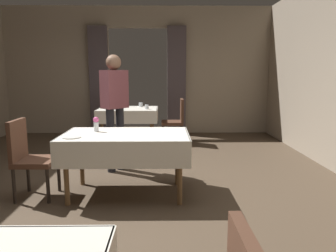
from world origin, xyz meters
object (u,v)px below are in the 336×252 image
(chair_far_right, at_px, (176,119))
(glass_far_d, at_px, (141,105))
(glass_far_c, at_px, (147,107))
(person_waiter_by_doorway, at_px, (115,103))
(flower_vase_mid, at_px, (96,124))
(dining_table_mid, at_px, (126,142))
(glass_far_a, at_px, (112,107))
(dining_table_far, at_px, (128,113))
(plate_mid_b, at_px, (71,137))
(plate_far_b, at_px, (120,108))
(chair_mid_left, at_px, (29,155))

(chair_far_right, relative_size, glass_far_d, 10.22)
(chair_far_right, height_order, glass_far_c, chair_far_right)
(person_waiter_by_doorway, bearing_deg, flower_vase_mid, -97.43)
(dining_table_mid, relative_size, glass_far_d, 16.39)
(dining_table_mid, bearing_deg, glass_far_d, 90.66)
(dining_table_mid, xyz_separation_m, glass_far_d, (-0.03, 3.03, 0.14))
(flower_vase_mid, distance_m, glass_far_c, 2.50)
(glass_far_c, relative_size, person_waiter_by_doorway, 0.05)
(person_waiter_by_doorway, bearing_deg, chair_far_right, 62.58)
(dining_table_mid, relative_size, glass_far_a, 15.48)
(dining_table_far, relative_size, glass_far_c, 13.16)
(flower_vase_mid, distance_m, plate_mid_b, 0.43)
(dining_table_far, distance_m, glass_far_c, 0.45)
(plate_far_b, bearing_deg, dining_table_mid, -80.90)
(plate_far_b, distance_m, glass_far_c, 0.62)
(chair_mid_left, relative_size, plate_far_b, 4.20)
(plate_mid_b, relative_size, glass_far_a, 2.17)
(dining_table_mid, height_order, dining_table_far, same)
(chair_mid_left, xyz_separation_m, chair_far_right, (1.84, 2.93, 0.00))
(dining_table_mid, height_order, glass_far_a, glass_far_a)
(dining_table_mid, distance_m, plate_mid_b, 0.63)
(plate_far_b, bearing_deg, glass_far_c, -22.42)
(dining_table_mid, distance_m, glass_far_d, 3.03)
(flower_vase_mid, distance_m, person_waiter_by_doorway, 0.85)
(chair_mid_left, height_order, person_waiter_by_doorway, person_waiter_by_doorway)
(dining_table_mid, relative_size, chair_mid_left, 1.60)
(dining_table_mid, height_order, chair_mid_left, chair_mid_left)
(plate_mid_b, bearing_deg, flower_vase_mid, 61.36)
(dining_table_far, distance_m, flower_vase_mid, 2.64)
(glass_far_d, distance_m, person_waiter_by_doorway, 2.10)
(plate_far_b, relative_size, glass_far_d, 2.43)
(chair_mid_left, xyz_separation_m, flower_vase_mid, (0.75, 0.22, 0.33))
(flower_vase_mid, height_order, glass_far_a, flower_vase_mid)
(chair_far_right, relative_size, glass_far_a, 9.66)
(dining_table_mid, xyz_separation_m, plate_far_b, (-0.45, 2.82, 0.10))
(chair_mid_left, xyz_separation_m, glass_far_c, (1.25, 2.67, 0.28))
(glass_far_d, bearing_deg, chair_mid_left, -109.37)
(chair_far_right, relative_size, person_waiter_by_doorway, 0.54)
(dining_table_mid, bearing_deg, flower_vase_mid, 160.73)
(dining_table_far, distance_m, glass_far_a, 0.40)
(dining_table_far, bearing_deg, plate_mid_b, -95.86)
(chair_mid_left, distance_m, glass_far_c, 2.96)
(plate_far_b, xyz_separation_m, person_waiter_by_doorway, (0.18, -1.86, 0.27))
(chair_far_right, distance_m, plate_far_b, 1.19)
(dining_table_far, xyz_separation_m, glass_far_a, (-0.31, -0.21, 0.14))
(chair_mid_left, xyz_separation_m, plate_mid_b, (0.55, -0.15, 0.24))
(chair_far_right, height_order, plate_far_b, chair_far_right)
(glass_far_a, relative_size, glass_far_c, 1.06)
(chair_far_right, height_order, person_waiter_by_doorway, person_waiter_by_doorway)
(dining_table_far, height_order, plate_far_b, plate_far_b)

